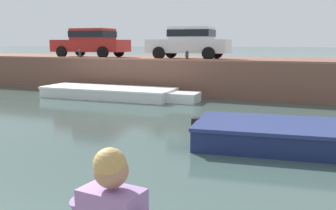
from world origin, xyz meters
name	(u,v)px	position (x,y,z in m)	size (l,w,h in m)	color
ground_plane	(190,135)	(0.00, 6.49, 0.00)	(400.00, 400.00, 0.00)	#384C47
far_quay_wall	(255,75)	(0.00, 15.98, 0.78)	(60.00, 6.00, 1.55)	brown
far_wall_coping	(244,61)	(0.00, 13.10, 1.59)	(60.00, 0.24, 0.08)	#925F4C
boat_moored_west_white	(114,93)	(-5.19, 11.44, 0.23)	(6.96, 2.11, 0.45)	white
car_leftmost_red	(91,42)	(-8.75, 15.14, 2.40)	(4.13, 2.09, 1.54)	#B2231E
car_left_inner_white	(190,41)	(-3.08, 15.14, 2.40)	(4.01, 2.06, 1.54)	white
mooring_bollard_west	(80,54)	(-8.17, 13.23, 1.79)	(0.15, 0.15, 0.45)	#2D2B28
mooring_bollard_mid	(187,55)	(-2.53, 13.23, 1.79)	(0.15, 0.15, 0.45)	#2D2B28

